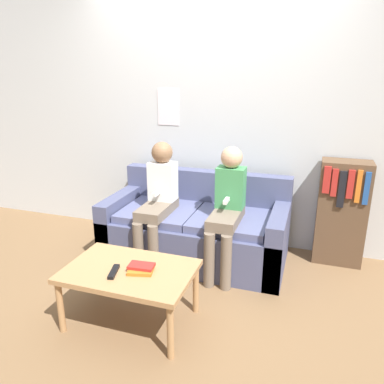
{
  "coord_description": "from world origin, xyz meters",
  "views": [
    {
      "loc": [
        0.98,
        -2.56,
        1.69
      ],
      "look_at": [
        0.0,
        0.38,
        0.68
      ],
      "focal_mm": 35.0,
      "sensor_mm": 36.0,
      "label": 1
    }
  ],
  "objects_px": {
    "person_left": "(158,197)",
    "tv_remote": "(114,272)",
    "couch": "(196,230)",
    "bookshelf": "(341,212)",
    "person_right": "(227,205)",
    "coffee_table": "(130,275)"
  },
  "relations": [
    {
      "from": "person_left",
      "to": "tv_remote",
      "type": "xyz_separation_m",
      "value": [
        0.1,
        -0.98,
        -0.2
      ]
    },
    {
      "from": "couch",
      "to": "bookshelf",
      "type": "xyz_separation_m",
      "value": [
        1.26,
        0.33,
        0.21
      ]
    },
    {
      "from": "person_right",
      "to": "tv_remote",
      "type": "height_order",
      "value": "person_right"
    },
    {
      "from": "coffee_table",
      "to": "person_right",
      "type": "height_order",
      "value": "person_right"
    },
    {
      "from": "person_left",
      "to": "coffee_table",
      "type": "bearing_deg",
      "value": -79.17
    },
    {
      "from": "person_right",
      "to": "person_left",
      "type": "bearing_deg",
      "value": 179.85
    },
    {
      "from": "person_right",
      "to": "bookshelf",
      "type": "xyz_separation_m",
      "value": [
        0.93,
        0.51,
        -0.14
      ]
    },
    {
      "from": "person_left",
      "to": "tv_remote",
      "type": "relative_size",
      "value": 6.28
    },
    {
      "from": "coffee_table",
      "to": "bookshelf",
      "type": "bearing_deg",
      "value": 45.18
    },
    {
      "from": "person_left",
      "to": "person_right",
      "type": "bearing_deg",
      "value": -0.15
    },
    {
      "from": "couch",
      "to": "coffee_table",
      "type": "xyz_separation_m",
      "value": [
        -0.13,
        -1.08,
        0.1
      ]
    },
    {
      "from": "person_left",
      "to": "bookshelf",
      "type": "xyz_separation_m",
      "value": [
        1.57,
        0.51,
        -0.14
      ]
    },
    {
      "from": "coffee_table",
      "to": "bookshelf",
      "type": "distance_m",
      "value": 1.98
    },
    {
      "from": "couch",
      "to": "person_left",
      "type": "relative_size",
      "value": 1.5
    },
    {
      "from": "person_left",
      "to": "tv_remote",
      "type": "height_order",
      "value": "person_left"
    },
    {
      "from": "coffee_table",
      "to": "tv_remote",
      "type": "height_order",
      "value": "tv_remote"
    },
    {
      "from": "couch",
      "to": "tv_remote",
      "type": "bearing_deg",
      "value": -99.93
    },
    {
      "from": "couch",
      "to": "bookshelf",
      "type": "distance_m",
      "value": 1.32
    },
    {
      "from": "coffee_table",
      "to": "person_left",
      "type": "height_order",
      "value": "person_left"
    },
    {
      "from": "couch",
      "to": "person_right",
      "type": "bearing_deg",
      "value": -29.23
    },
    {
      "from": "person_right",
      "to": "couch",
      "type": "bearing_deg",
      "value": 150.77
    },
    {
      "from": "couch",
      "to": "coffee_table",
      "type": "distance_m",
      "value": 1.09
    }
  ]
}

